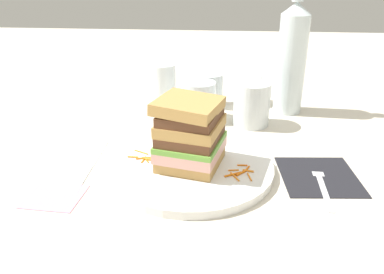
{
  "coord_description": "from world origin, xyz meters",
  "views": [
    {
      "loc": [
        0.04,
        -0.63,
        0.36
      ],
      "look_at": [
        -0.02,
        0.03,
        0.06
      ],
      "focal_mm": 37.13,
      "sensor_mm": 36.0,
      "label": 1
    }
  ],
  "objects_px": {
    "main_plate": "(191,168)",
    "juice_glass": "(251,106)",
    "empty_tumbler_1": "(208,90)",
    "empty_tumbler_2": "(249,89)",
    "sandwich": "(190,134)",
    "empty_tumbler_3": "(199,101)",
    "knife": "(88,167)",
    "empty_tumbler_0": "(164,83)",
    "fork": "(321,181)",
    "napkin_dark": "(319,176)",
    "water_bottle": "(292,58)",
    "napkin_pink": "(55,196)"
  },
  "relations": [
    {
      "from": "water_bottle",
      "to": "empty_tumbler_3",
      "type": "height_order",
      "value": "water_bottle"
    },
    {
      "from": "main_plate",
      "to": "empty_tumbler_1",
      "type": "bearing_deg",
      "value": 87.79
    },
    {
      "from": "empty_tumbler_1",
      "to": "empty_tumbler_2",
      "type": "xyz_separation_m",
      "value": [
        0.11,
        0.02,
        -0.0
      ]
    },
    {
      "from": "empty_tumbler_1",
      "to": "napkin_dark",
      "type": "bearing_deg",
      "value": -58.96
    },
    {
      "from": "sandwich",
      "to": "empty_tumbler_1",
      "type": "relative_size",
      "value": 1.62
    },
    {
      "from": "empty_tumbler_2",
      "to": "napkin_pink",
      "type": "bearing_deg",
      "value": -124.83
    },
    {
      "from": "knife",
      "to": "juice_glass",
      "type": "xyz_separation_m",
      "value": [
        0.31,
        0.24,
        0.04
      ]
    },
    {
      "from": "napkin_pink",
      "to": "empty_tumbler_3",
      "type": "bearing_deg",
      "value": 59.72
    },
    {
      "from": "sandwich",
      "to": "empty_tumbler_0",
      "type": "xyz_separation_m",
      "value": [
        -0.1,
        0.38,
        -0.03
      ]
    },
    {
      "from": "main_plate",
      "to": "juice_glass",
      "type": "relative_size",
      "value": 3.0
    },
    {
      "from": "empty_tumbler_0",
      "to": "empty_tumbler_1",
      "type": "relative_size",
      "value": 1.17
    },
    {
      "from": "napkin_dark",
      "to": "fork",
      "type": "bearing_deg",
      "value": -91.76
    },
    {
      "from": "sandwich",
      "to": "empty_tumbler_0",
      "type": "distance_m",
      "value": 0.4
    },
    {
      "from": "napkin_pink",
      "to": "main_plate",
      "type": "bearing_deg",
      "value": 25.47
    },
    {
      "from": "juice_glass",
      "to": "empty_tumbler_3",
      "type": "xyz_separation_m",
      "value": [
        -0.12,
        0.03,
        0.0
      ]
    },
    {
      "from": "empty_tumbler_2",
      "to": "empty_tumbler_3",
      "type": "bearing_deg",
      "value": -135.77
    },
    {
      "from": "napkin_dark",
      "to": "napkin_pink",
      "type": "bearing_deg",
      "value": -167.08
    },
    {
      "from": "napkin_dark",
      "to": "empty_tumbler_1",
      "type": "height_order",
      "value": "empty_tumbler_1"
    },
    {
      "from": "fork",
      "to": "water_bottle",
      "type": "relative_size",
      "value": 0.55
    },
    {
      "from": "knife",
      "to": "juice_glass",
      "type": "relative_size",
      "value": 2.01
    },
    {
      "from": "empty_tumbler_0",
      "to": "empty_tumbler_2",
      "type": "distance_m",
      "value": 0.23
    },
    {
      "from": "empty_tumbler_3",
      "to": "napkin_pink",
      "type": "relative_size",
      "value": 1.02
    },
    {
      "from": "empty_tumbler_0",
      "to": "napkin_pink",
      "type": "distance_m",
      "value": 0.5
    },
    {
      "from": "water_bottle",
      "to": "empty_tumbler_0",
      "type": "relative_size",
      "value": 3.1
    },
    {
      "from": "empty_tumbler_1",
      "to": "napkin_pink",
      "type": "xyz_separation_m",
      "value": [
        -0.23,
        -0.46,
        -0.04
      ]
    },
    {
      "from": "empty_tumbler_3",
      "to": "water_bottle",
      "type": "bearing_deg",
      "value": 17.99
    },
    {
      "from": "water_bottle",
      "to": "empty_tumbler_2",
      "type": "height_order",
      "value": "water_bottle"
    },
    {
      "from": "napkin_pink",
      "to": "napkin_dark",
      "type": "bearing_deg",
      "value": 12.92
    },
    {
      "from": "water_bottle",
      "to": "napkin_pink",
      "type": "xyz_separation_m",
      "value": [
        -0.43,
        -0.43,
        -0.13
      ]
    },
    {
      "from": "main_plate",
      "to": "juice_glass",
      "type": "xyz_separation_m",
      "value": [
        0.12,
        0.23,
        0.04
      ]
    },
    {
      "from": "knife",
      "to": "napkin_pink",
      "type": "distance_m",
      "value": 0.1
    },
    {
      "from": "empty_tumbler_2",
      "to": "empty_tumbler_3",
      "type": "xyz_separation_m",
      "value": [
        -0.12,
        -0.12,
        0.01
      ]
    },
    {
      "from": "water_bottle",
      "to": "empty_tumbler_1",
      "type": "distance_m",
      "value": 0.22
    },
    {
      "from": "main_plate",
      "to": "water_bottle",
      "type": "relative_size",
      "value": 0.98
    },
    {
      "from": "main_plate",
      "to": "fork",
      "type": "height_order",
      "value": "main_plate"
    },
    {
      "from": "fork",
      "to": "empty_tumbler_3",
      "type": "bearing_deg",
      "value": 129.4
    },
    {
      "from": "empty_tumbler_1",
      "to": "empty_tumbler_3",
      "type": "relative_size",
      "value": 0.93
    },
    {
      "from": "water_bottle",
      "to": "empty_tumbler_3",
      "type": "xyz_separation_m",
      "value": [
        -0.22,
        -0.07,
        -0.09
      ]
    },
    {
      "from": "empty_tumbler_2",
      "to": "fork",
      "type": "bearing_deg",
      "value": -75.26
    },
    {
      "from": "napkin_dark",
      "to": "fork",
      "type": "relative_size",
      "value": 0.85
    },
    {
      "from": "water_bottle",
      "to": "empty_tumbler_0",
      "type": "height_order",
      "value": "water_bottle"
    },
    {
      "from": "water_bottle",
      "to": "empty_tumbler_2",
      "type": "bearing_deg",
      "value": 150.92
    },
    {
      "from": "napkin_dark",
      "to": "knife",
      "type": "bearing_deg",
      "value": -179.74
    },
    {
      "from": "juice_glass",
      "to": "napkin_pink",
      "type": "relative_size",
      "value": 1.12
    },
    {
      "from": "main_plate",
      "to": "empty_tumbler_1",
      "type": "distance_m",
      "value": 0.36
    },
    {
      "from": "sandwich",
      "to": "water_bottle",
      "type": "bearing_deg",
      "value": 56.87
    },
    {
      "from": "main_plate",
      "to": "sandwich",
      "type": "bearing_deg",
      "value": 154.79
    },
    {
      "from": "knife",
      "to": "juice_glass",
      "type": "bearing_deg",
      "value": 37.36
    },
    {
      "from": "fork",
      "to": "juice_glass",
      "type": "height_order",
      "value": "juice_glass"
    },
    {
      "from": "napkin_dark",
      "to": "knife",
      "type": "height_order",
      "value": "same"
    }
  ]
}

